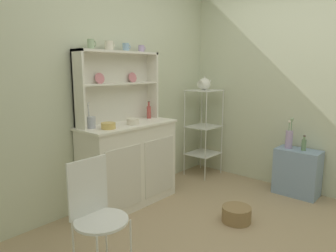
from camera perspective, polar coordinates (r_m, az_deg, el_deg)
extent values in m
plane|color=tan|center=(2.76, 13.69, -21.36)|extent=(3.84, 3.84, 0.00)
cube|color=beige|center=(3.40, -10.48, 7.09)|extent=(3.84, 0.05, 2.50)
cube|color=beige|center=(3.88, 25.83, 6.62)|extent=(0.05, 3.84, 2.50)
cube|color=white|center=(3.36, -7.22, -6.96)|extent=(1.04, 0.42, 0.88)
cube|color=silver|center=(3.06, -8.05, -9.58)|extent=(0.44, 0.01, 0.62)
cube|color=silver|center=(3.39, -1.58, -7.48)|extent=(0.44, 0.01, 0.62)
cube|color=white|center=(3.26, -7.39, 0.24)|extent=(1.07, 0.45, 0.02)
cube|color=silver|center=(3.36, -9.82, 7.09)|extent=(1.00, 0.02, 0.74)
cube|color=white|center=(3.01, -16.13, 6.45)|extent=(0.02, 0.18, 0.74)
cube|color=white|center=(3.63, -2.96, 7.47)|extent=(0.02, 0.18, 0.74)
cube|color=white|center=(3.30, -8.95, 7.70)|extent=(0.96, 0.16, 0.02)
cube|color=white|center=(3.30, -9.12, 13.30)|extent=(1.00, 0.18, 0.02)
cylinder|color=#D17A84|center=(3.19, -12.48, 8.57)|extent=(0.11, 0.03, 0.11)
cylinder|color=#D17A84|center=(3.47, -6.54, 8.88)|extent=(0.11, 0.03, 0.11)
cylinder|color=silver|center=(3.98, 6.96, -2.05)|extent=(0.01, 0.01, 1.17)
cylinder|color=silver|center=(4.30, 9.92, -1.18)|extent=(0.01, 0.01, 1.17)
cylinder|color=silver|center=(4.18, 3.05, -1.38)|extent=(0.01, 0.01, 1.17)
cylinder|color=silver|center=(4.49, 6.15, -0.60)|extent=(0.01, 0.01, 1.17)
cube|color=silver|center=(4.16, 6.70, 6.54)|extent=(0.41, 0.37, 0.01)
cube|color=silver|center=(4.22, 6.56, -0.06)|extent=(0.41, 0.37, 0.01)
cube|color=silver|center=(4.30, 6.46, -5.02)|extent=(0.41, 0.37, 0.01)
cube|color=#849EBC|center=(3.90, 22.70, -7.86)|extent=(0.28, 0.48, 0.53)
cylinder|color=white|center=(2.28, -6.83, -21.83)|extent=(0.01, 0.01, 0.45)
cylinder|color=white|center=(2.46, -11.30, -19.35)|extent=(0.01, 0.01, 0.45)
cylinder|color=white|center=(2.19, -12.19, -16.70)|extent=(0.36, 0.36, 0.02)
cube|color=white|center=(2.21, -14.52, -10.86)|extent=(0.31, 0.02, 0.40)
cylinder|color=#93754C|center=(3.14, 12.50, -15.58)|extent=(0.28, 0.28, 0.15)
cylinder|color=#9EB78E|center=(3.10, -14.05, 14.41)|extent=(0.06, 0.06, 0.09)
torus|color=#9EB78E|center=(3.13, -13.40, 14.49)|extent=(0.01, 0.05, 0.05)
cylinder|color=silver|center=(3.23, -10.82, 14.35)|extent=(0.08, 0.08, 0.09)
torus|color=silver|center=(3.26, -10.09, 14.41)|extent=(0.01, 0.05, 0.05)
cylinder|color=#8EB2D1|center=(3.37, -7.79, 14.19)|extent=(0.07, 0.07, 0.08)
torus|color=#8EB2D1|center=(3.40, -7.20, 14.24)|extent=(0.01, 0.05, 0.05)
cylinder|color=#B79ECC|center=(3.52, -4.94, 14.01)|extent=(0.07, 0.07, 0.08)
torus|color=#B79ECC|center=(3.55, -4.43, 14.05)|extent=(0.01, 0.04, 0.04)
cylinder|color=#DBB760|center=(3.00, -10.94, 0.05)|extent=(0.14, 0.14, 0.06)
cylinder|color=silver|center=(3.19, -6.51, 0.83)|extent=(0.13, 0.13, 0.06)
cylinder|color=#B74C47|center=(3.57, -3.54, 2.53)|extent=(0.05, 0.05, 0.14)
cylinder|color=#B74C47|center=(3.56, -3.55, 4.02)|extent=(0.02, 0.02, 0.05)
cylinder|color=#4C382D|center=(3.56, -3.56, 4.51)|extent=(0.03, 0.03, 0.01)
cylinder|color=#B2B7C6|center=(3.06, -13.93, 0.64)|extent=(0.08, 0.08, 0.11)
cylinder|color=silver|center=(3.05, -14.44, 1.98)|extent=(0.02, 0.02, 0.17)
ellipsoid|color=silver|center=(3.04, -14.52, 3.68)|extent=(0.02, 0.01, 0.01)
cylinder|color=silver|center=(3.03, -14.32, 2.20)|extent=(0.01, 0.03, 0.20)
ellipsoid|color=silver|center=(3.02, -14.41, 4.17)|extent=(0.02, 0.01, 0.01)
sphere|color=white|center=(4.15, 6.73, 7.71)|extent=(0.16, 0.16, 0.16)
sphere|color=silver|center=(4.15, 6.75, 8.94)|extent=(0.02, 0.02, 0.02)
cylinder|color=white|center=(4.24, 7.57, 7.91)|extent=(0.09, 0.02, 0.07)
torus|color=white|center=(4.08, 5.99, 7.68)|extent=(0.01, 0.10, 0.10)
cylinder|color=#B79ECC|center=(3.85, 21.40, -2.32)|extent=(0.08, 0.08, 0.20)
cylinder|color=#4C844C|center=(3.82, 21.80, 0.02)|extent=(0.00, 0.01, 0.16)
sphere|color=#9EB78E|center=(3.80, 21.88, 1.17)|extent=(0.04, 0.04, 0.04)
cylinder|color=#4C844C|center=(3.80, 21.41, -0.19)|extent=(0.00, 0.01, 0.13)
sphere|color=silver|center=(3.79, 21.47, 0.79)|extent=(0.03, 0.03, 0.03)
cylinder|color=#4C844C|center=(3.82, 21.78, -0.12)|extent=(0.00, 0.01, 0.14)
sphere|color=#9EB78E|center=(3.81, 21.85, 0.89)|extent=(0.03, 0.03, 0.03)
cylinder|color=#6B8C60|center=(3.80, 23.73, -3.25)|extent=(0.05, 0.05, 0.12)
cylinder|color=#6B8C60|center=(3.79, 23.82, -2.06)|extent=(0.02, 0.02, 0.04)
cylinder|color=#4C382D|center=(3.78, 23.85, -1.69)|extent=(0.03, 0.03, 0.01)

